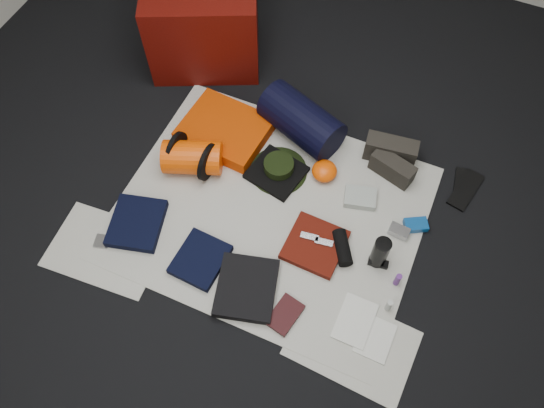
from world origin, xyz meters
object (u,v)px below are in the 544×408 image
at_px(stuff_sack, 192,157).
at_px(compact_camera, 399,231).
at_px(red_cabinet, 204,21).
at_px(navy_duffel, 301,120).
at_px(sleeping_pad, 225,130).
at_px(paperback_book, 285,315).
at_px(water_bottle, 380,252).

height_order(stuff_sack, compact_camera, stuff_sack).
distance_m(red_cabinet, compact_camera, 1.72).
bearing_deg(compact_camera, red_cabinet, 157.23).
height_order(stuff_sack, navy_duffel, navy_duffel).
bearing_deg(red_cabinet, navy_duffel, -49.29).
xyz_separation_m(sleeping_pad, paperback_book, (0.75, -0.88, -0.03)).
distance_m(sleeping_pad, navy_duffel, 0.45).
height_order(compact_camera, paperback_book, compact_camera).
height_order(stuff_sack, water_bottle, water_bottle).
distance_m(sleeping_pad, stuff_sack, 0.29).
bearing_deg(paperback_book, navy_duffel, 119.76).
distance_m(red_cabinet, stuff_sack, 0.91).
bearing_deg(red_cabinet, sleeping_pad, -78.94).
bearing_deg(navy_duffel, compact_camera, -8.20).
bearing_deg(red_cabinet, stuff_sack, -92.79).
height_order(red_cabinet, navy_duffel, red_cabinet).
bearing_deg(navy_duffel, paperback_book, -51.04).
bearing_deg(stuff_sack, water_bottle, -7.03).
relative_size(navy_duffel, paperback_book, 2.60).
relative_size(sleeping_pad, paperback_book, 2.60).
xyz_separation_m(water_bottle, paperback_book, (-0.32, -0.46, -0.09)).
bearing_deg(compact_camera, water_bottle, -101.75).
xyz_separation_m(red_cabinet, stuff_sack, (0.33, -0.83, -0.17)).
distance_m(stuff_sack, compact_camera, 1.20).
distance_m(navy_duffel, paperback_book, 1.12).
height_order(water_bottle, paperback_book, water_bottle).
relative_size(navy_duffel, water_bottle, 2.29).
bearing_deg(sleeping_pad, compact_camera, -11.00).
relative_size(red_cabinet, paperback_book, 3.54).
bearing_deg(paperback_book, compact_camera, 71.68).
bearing_deg(sleeping_pad, stuff_sack, -102.44).
height_order(sleeping_pad, water_bottle, water_bottle).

